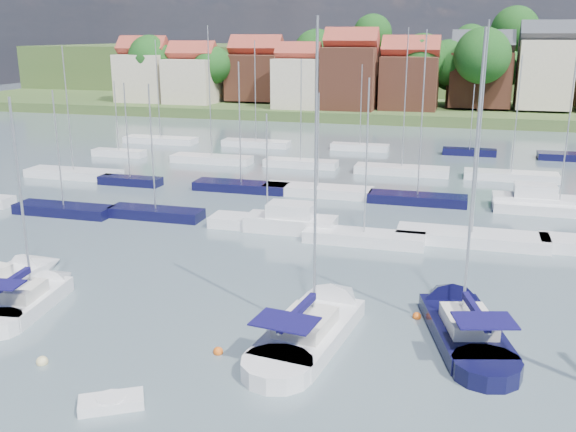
% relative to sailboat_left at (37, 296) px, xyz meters
% --- Properties ---
extents(ground, '(260.00, 260.00, 0.00)m').
position_rel_sailboat_left_xyz_m(ground, '(15.64, 37.16, -0.37)').
color(ground, '#4B5C66').
rests_on(ground, ground).
extents(sailboat_left, '(3.59, 9.44, 12.63)m').
position_rel_sailboat_left_xyz_m(sailboat_left, '(0.00, 0.00, 0.00)').
color(sailboat_left, silver).
rests_on(sailboat_left, ground).
extents(sailboat_centre, '(4.97, 12.87, 16.99)m').
position_rel_sailboat_left_xyz_m(sailboat_centre, '(16.34, 1.26, -0.02)').
color(sailboat_centre, silver).
rests_on(sailboat_centre, ground).
extents(sailboat_navy, '(6.15, 12.26, 16.41)m').
position_rel_sailboat_left_xyz_m(sailboat_navy, '(23.19, 3.29, -0.01)').
color(sailboat_navy, black).
rests_on(sailboat_navy, ground).
extents(sailboat_far, '(4.19, 10.26, 13.28)m').
position_rel_sailboat_left_xyz_m(sailboat_far, '(-3.43, 1.81, -0.03)').
color(sailboat_far, silver).
rests_on(sailboat_far, ground).
extents(tender, '(2.86, 2.35, 0.56)m').
position_rel_sailboat_left_xyz_m(tender, '(9.69, -8.42, -0.15)').
color(tender, silver).
rests_on(tender, ground).
extents(buoy_b, '(0.55, 0.55, 0.55)m').
position_rel_sailboat_left_xyz_m(buoy_b, '(4.70, -6.07, -0.37)').
color(buoy_b, beige).
rests_on(buoy_b, ground).
extents(buoy_c, '(0.48, 0.48, 0.48)m').
position_rel_sailboat_left_xyz_m(buoy_c, '(12.22, -2.95, -0.37)').
color(buoy_c, '#D85914').
rests_on(buoy_c, ground).
extents(buoy_d, '(0.55, 0.55, 0.55)m').
position_rel_sailboat_left_xyz_m(buoy_d, '(16.04, -5.50, -0.37)').
color(buoy_d, '#D85914').
rests_on(buoy_d, ground).
extents(buoy_e, '(0.47, 0.47, 0.47)m').
position_rel_sailboat_left_xyz_m(buoy_e, '(21.09, 3.66, -0.37)').
color(buoy_e, '#D85914').
rests_on(buoy_e, ground).
extents(marina_field, '(79.62, 41.41, 15.93)m').
position_rel_sailboat_left_xyz_m(marina_field, '(17.55, 32.31, 0.06)').
color(marina_field, silver).
rests_on(marina_field, ground).
extents(far_shore_town, '(212.46, 90.00, 22.27)m').
position_rel_sailboat_left_xyz_m(far_shore_town, '(17.87, 129.83, 4.24)').
color(far_shore_town, '#495A2D').
rests_on(far_shore_town, ground).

